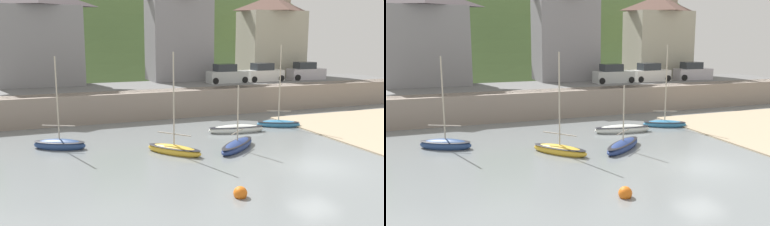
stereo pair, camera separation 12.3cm
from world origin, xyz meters
The scene contains 15 objects.
quay_seawall centered at (0.00, 17.50, 1.36)m, with size 48.00×9.40×2.40m.
hillside_backdrop centered at (-3.80, 55.20, 8.24)m, with size 80.00×44.00×23.53m.
waterfront_building_left centered at (-13.54, 25.20, 7.21)m, with size 8.17×4.88×9.47m.
waterfront_building_centre centered at (0.68, 25.20, 8.25)m, with size 6.82×4.72×11.48m.
waterfront_building_right centered at (12.29, 25.20, 7.21)m, with size 7.26×5.10×9.46m.
church_with_spire centered at (15.17, 29.20, 10.61)m, with size 3.00×3.00×15.99m.
fishing_boat_green centered at (-6.55, 5.26, 0.27)m, with size 3.18×3.57×6.39m.
sailboat_blue_trim centered at (-2.44, 4.80, 0.25)m, with size 3.96×3.58×4.28m.
sailboat_nearest_shore centered at (3.82, 9.83, 0.26)m, with size 3.59×2.46×6.62m.
sailboat_far_left centered at (-13.07, 9.04, 0.29)m, with size 3.61×2.64×6.10m.
dinghy_open_wooden centered at (-0.31, 9.14, 0.24)m, with size 4.46×1.65×0.76m.
parked_car_near_slipway centered at (4.35, 20.70, 3.20)m, with size 4.11×1.82×1.95m.
parked_car_by_wall centered at (8.76, 20.70, 3.20)m, with size 4.13×1.82×1.95m.
parked_car_end_of_row centered at (14.17, 20.70, 3.20)m, with size 4.20×1.97×1.95m.
mooring_buoy centered at (-6.02, -2.53, 0.19)m, with size 0.63×0.63×0.63m.
Camera 2 is at (-14.25, -18.37, 7.11)m, focal length 38.99 mm.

